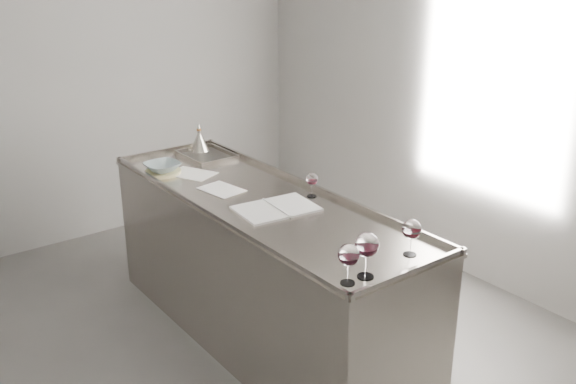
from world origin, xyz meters
TOP-DOWN VIEW (x-y plane):
  - room_shell at (0.00, 0.00)m, footprint 4.54×5.04m
  - counter at (0.50, 0.30)m, footprint 0.77×2.42m
  - wine_glass_left at (0.23, -0.78)m, footprint 0.10×0.10m
  - wine_glass_middle at (0.33, -0.78)m, footprint 0.11×0.11m
  - wine_glass_right at (0.66, -0.75)m, footprint 0.09×0.09m
  - wine_glass_small at (0.78, 0.15)m, footprint 0.07×0.07m
  - notebook at (0.48, 0.11)m, footprint 0.47×0.36m
  - loose_paper_top at (0.41, 0.95)m, footprint 0.31×0.35m
  - loose_paper_under at (0.40, 0.57)m, footprint 0.23×0.30m
  - trivet at (0.26, 1.07)m, footprint 0.26×0.26m
  - ceramic_bowl at (0.26, 1.07)m, footprint 0.24×0.24m
  - wine_funnel at (0.71, 1.38)m, footprint 0.14×0.14m

SIDE VIEW (x-z plane):
  - counter at x=0.50m, z-range -0.01..0.96m
  - loose_paper_top at x=0.41m, z-range 0.94..0.94m
  - loose_paper_under at x=0.40m, z-range 0.94..0.94m
  - notebook at x=0.48m, z-range 0.94..0.96m
  - trivet at x=0.26m, z-range 0.94..0.96m
  - ceramic_bowl at x=0.26m, z-range 0.96..1.01m
  - wine_funnel at x=0.71m, z-range 0.90..1.11m
  - wine_glass_small at x=0.78m, z-range 0.97..1.12m
  - wine_glass_right at x=0.66m, z-range 0.98..1.16m
  - wine_glass_left at x=0.23m, z-range 0.98..1.17m
  - wine_glass_middle at x=0.33m, z-range 0.98..1.20m
  - room_shell at x=0.00m, z-range -0.02..2.82m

